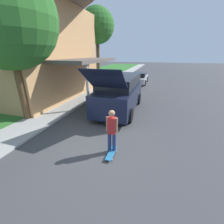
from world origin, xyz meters
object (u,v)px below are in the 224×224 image
at_px(suv_parked, 120,92).
at_px(skateboard, 111,153).
at_px(lawn_tree_far, 97,26).
at_px(car_down_street, 139,78).
at_px(skateboarder, 112,130).
at_px(lawn_tree_near, 6,18).

bearing_deg(suv_parked, skateboard, -79.03).
bearing_deg(lawn_tree_far, suv_parked, -59.53).
distance_m(suv_parked, car_down_street, 9.51).
relative_size(lawn_tree_far, skateboarder, 4.74).
distance_m(lawn_tree_far, car_down_street, 7.13).
bearing_deg(lawn_tree_far, lawn_tree_near, -89.31).
bearing_deg(car_down_street, lawn_tree_far, -156.43).
relative_size(suv_parked, skateboarder, 3.62).
xyz_separation_m(lawn_tree_near, skateboarder, (5.16, -1.37, -3.84)).
xyz_separation_m(suv_parked, skateboarder, (0.82, -4.29, -0.24)).
bearing_deg(lawn_tree_near, suv_parked, 33.91).
xyz_separation_m(lawn_tree_far, car_down_street, (4.37, 1.91, -5.31)).
xyz_separation_m(suv_parked, car_down_street, (-0.09, 9.49, -0.50)).
distance_m(lawn_tree_far, skateboard, 14.42).
xyz_separation_m(car_down_street, skateboarder, (0.92, -13.78, 0.27)).
height_order(lawn_tree_near, skateboarder, lawn_tree_near).
bearing_deg(lawn_tree_near, skateboarder, -14.90).
relative_size(lawn_tree_near, skateboard, 8.20).
bearing_deg(lawn_tree_far, skateboarder, -66.00).
relative_size(suv_parked, skateboard, 7.01).
height_order(lawn_tree_far, skateboarder, lawn_tree_far).
xyz_separation_m(lawn_tree_far, suv_parked, (4.46, -7.59, -4.80)).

